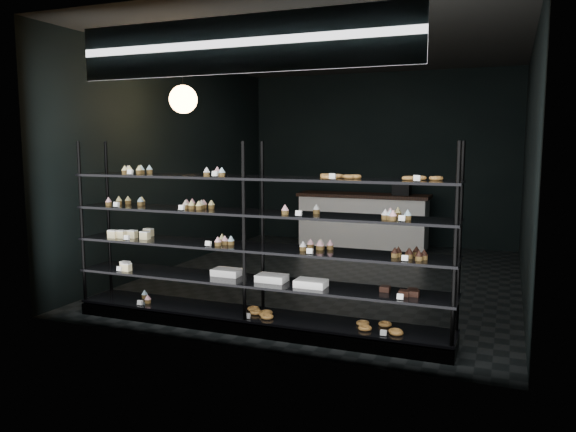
{
  "coord_description": "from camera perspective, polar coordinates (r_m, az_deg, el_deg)",
  "views": [
    {
      "loc": [
        2.29,
        -7.49,
        1.88
      ],
      "look_at": [
        0.08,
        -1.9,
        1.11
      ],
      "focal_mm": 35.0,
      "sensor_mm": 36.0,
      "label": 1
    }
  ],
  "objects": [
    {
      "name": "service_counter",
      "position": [
        10.38,
        7.7,
        -0.37
      ],
      "size": [
        2.39,
        0.65,
        1.23
      ],
      "color": "white",
      "rests_on": "room"
    },
    {
      "name": "room",
      "position": [
        7.84,
        4.61,
        5.24
      ],
      "size": [
        5.01,
        6.01,
        3.2
      ],
      "color": "black",
      "rests_on": "ground"
    },
    {
      "name": "signage",
      "position": [
        5.18,
        -5.19,
        16.95
      ],
      "size": [
        3.3,
        0.05,
        0.5
      ],
      "color": "#0B1C39",
      "rests_on": "room"
    },
    {
      "name": "pendant_lamp",
      "position": [
        7.45,
        -10.6,
        11.58
      ],
      "size": [
        0.36,
        0.36,
        0.91
      ],
      "color": "black",
      "rests_on": "room"
    },
    {
      "name": "display_shelf",
      "position": [
        5.71,
        -3.67,
        -5.35
      ],
      "size": [
        4.0,
        0.5,
        1.91
      ],
      "color": "black",
      "rests_on": "room"
    }
  ]
}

